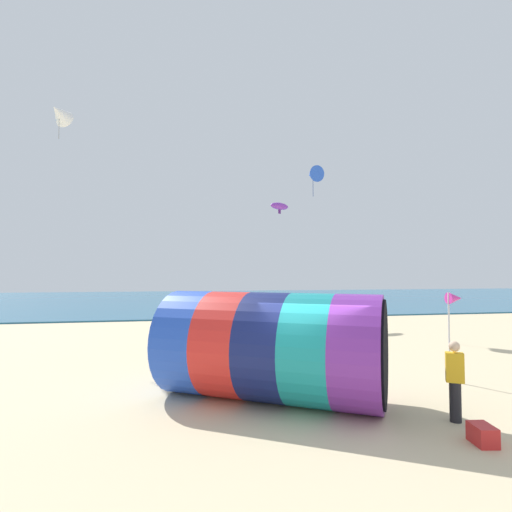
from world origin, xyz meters
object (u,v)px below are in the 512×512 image
kite_handler (455,380)px  giant_inflatable_tube (272,346)px  kite_blue_delta (313,174)px  kite_white_delta (59,113)px  cooler_box (483,435)px  kite_purple_parafoil (280,206)px  beach_flag (454,302)px

kite_handler → giant_inflatable_tube: bearing=149.6°
kite_blue_delta → kite_white_delta: bearing=-173.6°
kite_white_delta → cooler_box: 22.27m
cooler_box → kite_white_delta: bearing=128.0°
cooler_box → giant_inflatable_tube: bearing=136.0°
kite_white_delta → kite_blue_delta: 14.50m
kite_purple_parafoil → beach_flag: 16.75m
kite_purple_parafoil → kite_blue_delta: kite_blue_delta is taller
kite_blue_delta → cooler_box: 19.21m
beach_flag → kite_purple_parafoil: bearing=95.2°
kite_blue_delta → cooler_box: bearing=-98.2°
kite_blue_delta → cooler_box: kite_blue_delta is taller
kite_blue_delta → cooler_box: (-2.43, -16.75, -9.10)m
kite_handler → kite_purple_parafoil: kite_purple_parafoil is taller
giant_inflatable_tube → cooler_box: 4.76m
giant_inflatable_tube → cooler_box: (3.31, -3.20, -1.17)m
kite_white_delta → beach_flag: size_ratio=0.75×
kite_white_delta → kite_blue_delta: kite_white_delta is taller
kite_handler → cooler_box: 1.33m
kite_purple_parafoil → kite_white_delta: 14.16m
kite_white_delta → kite_blue_delta: (14.25, 1.60, -2.16)m
kite_purple_parafoil → kite_white_delta: size_ratio=0.84×
cooler_box → kite_handler: bearing=76.2°
kite_handler → kite_purple_parafoil: (0.77, 18.66, 6.87)m
kite_handler → kite_purple_parafoil: size_ratio=1.04×
giant_inflatable_tube → kite_purple_parafoil: kite_purple_parafoil is taller
kite_blue_delta → beach_flag: 14.54m
kite_purple_parafoil → kite_white_delta: bearing=-160.3°
beach_flag → cooler_box: bearing=-121.8°
kite_purple_parafoil → kite_white_delta: (-12.87, -4.62, 3.68)m
kite_blue_delta → giant_inflatable_tube: bearing=-113.0°
kite_handler → kite_blue_delta: kite_blue_delta is taller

